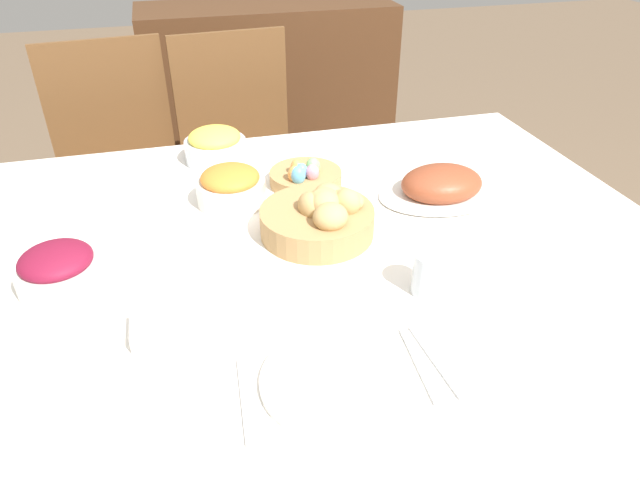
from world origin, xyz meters
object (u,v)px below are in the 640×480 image
(sideboard, at_px, (271,103))
(egg_basket, at_px, (305,176))
(beet_salad_bowl, at_px, (58,270))
(ham_platter, at_px, (441,186))
(drinking_cup, at_px, (430,273))
(chair_far_center, at_px, (244,166))
(butter_dish, at_px, (168,327))
(dinner_plate, at_px, (334,380))
(fork, at_px, (244,400))
(knife, at_px, (418,364))
(chair_far_left, at_px, (123,179))
(spoon, at_px, (435,361))
(bread_basket, at_px, (321,217))
(carrot_bowl, at_px, (231,186))
(pineapple_bowl, at_px, (215,146))

(sideboard, distance_m, egg_basket, 1.51)
(beet_salad_bowl, bearing_deg, sideboard, 67.35)
(ham_platter, relative_size, drinking_cup, 3.65)
(chair_far_center, distance_m, butter_dish, 1.23)
(chair_far_center, distance_m, dinner_plate, 1.38)
(egg_basket, xyz_separation_m, butter_dish, (-0.37, -0.49, -0.01))
(fork, xyz_separation_m, knife, (0.29, 0.00, 0.00))
(fork, bearing_deg, chair_far_left, 104.25)
(ham_platter, bearing_deg, spoon, -115.98)
(egg_basket, bearing_deg, bread_basket, -95.43)
(sideboard, height_order, egg_basket, sideboard)
(beet_salad_bowl, relative_size, dinner_plate, 0.68)
(chair_far_left, bearing_deg, ham_platter, -50.90)
(ham_platter, relative_size, dinner_plate, 1.34)
(drinking_cup, bearing_deg, knife, -118.70)
(chair_far_center, xyz_separation_m, drinking_cup, (0.20, -1.17, 0.29))
(knife, bearing_deg, drinking_cup, 65.10)
(sideboard, relative_size, drinking_cup, 13.58)
(carrot_bowl, bearing_deg, fork, -96.03)
(chair_far_center, bearing_deg, drinking_cup, -85.32)
(fork, bearing_deg, dinner_plate, 3.80)
(egg_basket, bearing_deg, chair_far_left, 127.22)
(ham_platter, relative_size, butter_dish, 2.52)
(sideboard, distance_m, fork, 2.21)
(ham_platter, relative_size, fork, 1.85)
(ham_platter, distance_m, beet_salad_bowl, 0.89)
(knife, bearing_deg, pineapple_bowl, 108.31)
(dinner_plate, bearing_deg, chair_far_left, 106.21)
(chair_far_center, xyz_separation_m, ham_platter, (0.39, -0.82, 0.27))
(sideboard, distance_m, bread_basket, 1.76)
(egg_basket, bearing_deg, knife, -87.94)
(chair_far_center, xyz_separation_m, egg_basket, (0.08, -0.68, 0.27))
(beet_salad_bowl, bearing_deg, butter_dish, -44.52)
(pineapple_bowl, xyz_separation_m, fork, (-0.06, -0.89, -0.04))
(knife, relative_size, spoon, 1.00)
(pineapple_bowl, distance_m, drinking_cup, 0.78)
(beet_salad_bowl, relative_size, drinking_cup, 1.86)
(egg_basket, distance_m, spoon, 0.68)
(chair_far_center, bearing_deg, spoon, -89.39)
(beet_salad_bowl, bearing_deg, drinking_cup, -16.17)
(knife, bearing_deg, bread_basket, 100.09)
(sideboard, distance_m, knife, 2.17)
(bread_basket, bearing_deg, chair_far_left, 118.00)
(dinner_plate, relative_size, butter_dish, 1.88)
(chair_far_left, height_order, sideboard, chair_far_left)
(carrot_bowl, distance_m, spoon, 0.68)
(ham_platter, distance_m, dinner_plate, 0.69)
(pineapple_bowl, bearing_deg, bread_basket, -68.18)
(spoon, distance_m, drinking_cup, 0.20)
(carrot_bowl, height_order, knife, carrot_bowl)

